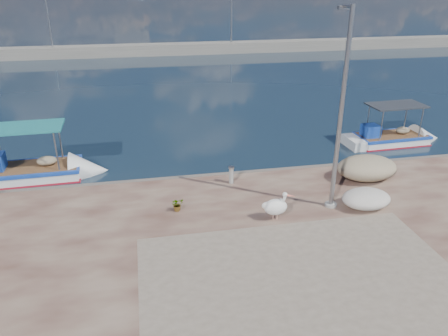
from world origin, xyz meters
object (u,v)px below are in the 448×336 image
boat_right (390,140)px  bollard_near (231,174)px  boat_left (31,174)px  pelican (276,206)px  lamp_post (340,120)px

boat_right → bollard_near: size_ratio=7.31×
boat_left → pelican: (9.35, -6.35, 0.78)m
lamp_post → bollard_near: bearing=140.9°
bollard_near → lamp_post: bearing=-39.1°
boat_left → lamp_post: lamp_post is taller
boat_right → boat_left: bearing=-179.3°
pelican → lamp_post: (2.29, 0.56, 2.80)m
boat_left → lamp_post: (11.64, -5.79, 3.58)m
pelican → lamp_post: size_ratio=0.16×
pelican → lamp_post: bearing=31.5°
pelican → bollard_near: (-0.91, 3.15, -0.11)m
lamp_post → bollard_near: (-3.20, 2.59, -2.91)m
boat_right → pelican: 11.42m
boat_left → boat_right: (18.07, 0.97, -0.02)m
boat_left → lamp_post: bearing=-28.3°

